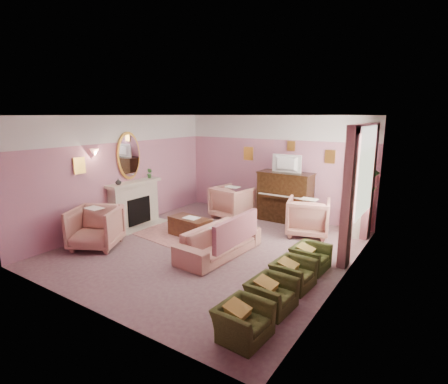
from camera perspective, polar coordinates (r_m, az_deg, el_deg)
The scene contains 48 objects.
floor at distance 7.66m, azimuth -1.98°, elevation -9.04°, with size 5.50×6.00×0.01m, color #7A5B61.
ceiling at distance 7.12m, azimuth -2.15°, elevation 12.40°, with size 5.50×6.00×0.01m, color silver.
wall_back at distance 9.83m, azimuth 8.17°, elevation 4.13°, with size 5.50×0.02×2.80m, color slate.
wall_front at distance 5.19m, azimuth -21.69°, elevation -4.19°, with size 5.50×0.02×2.80m, color slate.
wall_left at distance 9.11m, azimuth -16.31°, elevation 3.10°, with size 0.02×6.00×2.80m, color slate.
wall_right at distance 6.13m, azimuth 19.40°, elevation -1.55°, with size 0.02×6.00×2.80m, color slate.
picture_rail_band at distance 9.72m, azimuth 8.34°, elevation 10.40°, with size 5.50×0.01×0.65m, color silver.
stripe_panel at distance 7.44m, azimuth 21.60°, elevation -1.89°, with size 0.01×3.00×2.15m, color #A0B08E.
fireplace_surround at distance 9.29m, azimuth -14.41°, elevation -1.97°, with size 0.30×1.40×1.10m, color beige.
fireplace_inset at distance 9.26m, azimuth -13.95°, elevation -2.96°, with size 0.18×0.72×0.68m, color black.
fire_ember at distance 9.28m, azimuth -13.72°, elevation -4.07°, with size 0.06×0.54×0.10m, color red.
mantel_shelf at distance 9.15m, azimuth -14.48°, elevation 1.46°, with size 0.40×1.55×0.07m, color beige.
hearth at distance 9.30m, azimuth -13.40°, elevation -5.36°, with size 0.55×1.50×0.02m, color beige.
mirror_frame at distance 9.15m, azimuth -15.31°, elevation 5.73°, with size 0.04×0.72×1.20m, color gold.
mirror_glass at distance 9.13m, azimuth -15.20°, elevation 5.72°, with size 0.01×0.60×1.06m, color white.
sconce_shade at distance 8.42m, azimuth -20.38°, elevation 6.06°, with size 0.20×0.20×0.16m, color #FFB08E.
piano at distance 9.48m, azimuth 9.92°, elevation -0.86°, with size 1.40×0.60×1.30m, color black.
piano_keyshelf at distance 9.15m, azimuth 9.06°, elevation -0.86°, with size 1.30×0.12×0.06m, color black.
piano_keys at distance 9.14m, azimuth 9.07°, elevation -0.62°, with size 1.20×0.08×0.02m, color beige.
piano_top at distance 9.35m, azimuth 10.07°, elevation 3.07°, with size 1.45×0.65×0.04m, color black.
television at distance 9.26m, azimuth 10.02°, elevation 4.80°, with size 0.80×0.12×0.48m, color black.
print_back_left at distance 10.11m, azimuth 4.01°, elevation 6.29°, with size 0.30×0.03×0.38m, color gold.
print_back_right at distance 9.19m, azimuth 16.93°, elevation 5.53°, with size 0.26×0.03×0.34m, color gold.
print_back_mid at distance 9.52m, azimuth 10.91°, elevation 7.40°, with size 0.22×0.03×0.26m, color gold.
print_left_wall at distance 8.32m, azimuth -22.55°, elevation 4.02°, with size 0.03×0.28×0.36m, color gold.
window_blind at distance 7.57m, azimuth 22.12°, elevation 3.14°, with size 0.03×1.40×1.80m, color beige.
curtain_left at distance 6.78m, azimuth 19.60°, elevation -1.13°, with size 0.16×0.34×2.60m, color #9E5663.
curtain_right at distance 8.54m, azimuth 22.64°, elevation 1.34°, with size 0.16×0.34×2.60m, color #9E5663.
pelmet at distance 7.51m, azimuth 22.06°, elevation 9.69°, with size 0.16×2.20×0.16m, color #9E5663.
mantel_plant at distance 9.48m, azimuth -12.04°, elevation 3.00°, with size 0.16×0.16×0.28m, color #407E3C.
mantel_vase at distance 8.80m, azimuth -16.88°, elevation 1.62°, with size 0.16×0.16×0.16m, color silver.
area_rug at distance 8.43m, azimuth -5.22°, elevation -6.98°, with size 2.50×1.80×0.01m, color #B67670.
coffee_table at distance 8.31m, azimuth -5.59°, elevation -5.68°, with size 1.00×0.50×0.45m, color #4B2B19.
table_paper at distance 8.21m, azimuth -5.35°, elevation -4.22°, with size 0.35×0.28×0.01m, color white.
sofa at distance 7.14m, azimuth -0.76°, elevation -7.23°, with size 0.66×1.99×0.80m, color tan.
sofa_throw at distance 6.87m, azimuth 2.01°, elevation -6.29°, with size 0.10×1.51×0.55m, color #9E5663.
floral_armchair_left at distance 9.65m, azimuth 1.36°, elevation -1.40°, with size 0.95×0.95×0.99m, color tan.
floral_armchair_right at distance 8.51m, azimuth 13.59°, elevation -3.66°, with size 0.95×0.95×0.99m, color tan.
floral_armchair_front at distance 8.00m, azimuth -20.26°, elevation -5.15°, with size 0.95×0.95×0.99m, color tan.
olive_chair_a at distance 4.74m, azimuth 3.17°, elevation -19.59°, with size 0.48×0.69×0.60m, color #3F4A1F.
olive_chair_b at distance 5.37m, azimuth 7.77°, elevation -15.56°, with size 0.48×0.69×0.60m, color #3F4A1F.
olive_chair_c at distance 6.04m, azimuth 11.24°, elevation -12.33°, with size 0.48×0.69×0.60m, color #3F4A1F.
olive_chair_d at distance 6.75m, azimuth 13.93°, elevation -9.74°, with size 0.48×0.69×0.60m, color #3F4A1F.
side_table at distance 8.85m, azimuth 20.72°, elevation -4.47°, with size 0.52×0.52×0.70m, color silver.
side_plant_big at distance 8.72m, azimuth 20.99°, elevation -1.20°, with size 0.30×0.30×0.34m, color #407E3C.
side_plant_small at distance 8.61m, azimuth 21.60°, elevation -1.63°, with size 0.16×0.16×0.28m, color #407E3C.
palm_pot at distance 8.94m, azimuth 20.89°, elevation -5.53°, with size 0.34×0.34×0.34m, color #945B37.
palm_plant at distance 8.72m, azimuth 21.35°, elevation 0.05°, with size 0.76×0.76×1.44m, color #407E3C.
Camera 1 is at (4.14, -5.80, 2.82)m, focal length 28.00 mm.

